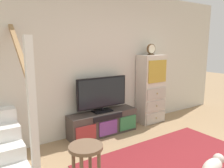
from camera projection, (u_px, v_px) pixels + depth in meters
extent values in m
cube|color=beige|center=(109.00, 62.00, 4.31)|extent=(6.40, 0.12, 2.70)
cube|color=maroon|center=(181.00, 167.00, 3.03)|extent=(2.60, 1.80, 0.01)
cube|color=#423833|center=(103.00, 123.00, 4.14)|extent=(1.36, 0.36, 0.44)
cube|color=maroon|center=(86.00, 133.00, 3.74)|extent=(0.38, 0.02, 0.27)
cube|color=#70387F|center=(108.00, 128.00, 3.99)|extent=(0.38, 0.02, 0.27)
cube|color=#337042|center=(128.00, 123.00, 4.23)|extent=(0.38, 0.02, 0.27)
cube|color=black|center=(108.00, 117.00, 3.95)|extent=(0.61, 0.02, 0.09)
cube|color=black|center=(102.00, 111.00, 4.11)|extent=(0.36, 0.22, 0.02)
cylinder|color=black|center=(102.00, 109.00, 4.11)|extent=(0.05, 0.05, 0.06)
cube|color=black|center=(102.00, 92.00, 4.05)|extent=(1.03, 0.05, 0.57)
cube|color=black|center=(103.00, 93.00, 4.03)|extent=(0.98, 0.01, 0.52)
cube|color=beige|center=(151.00, 89.00, 4.72)|extent=(0.58, 0.34, 1.47)
cube|color=#ADA497|center=(156.00, 118.00, 4.68)|extent=(0.53, 0.02, 0.23)
sphere|color=olive|center=(156.00, 118.00, 4.67)|extent=(0.03, 0.03, 0.03)
cube|color=#ADA497|center=(156.00, 106.00, 4.63)|extent=(0.53, 0.02, 0.23)
sphere|color=olive|center=(157.00, 106.00, 4.62)|extent=(0.03, 0.03, 0.03)
cube|color=#ADA497|center=(157.00, 93.00, 4.59)|extent=(0.53, 0.02, 0.23)
sphere|color=olive|center=(157.00, 94.00, 4.57)|extent=(0.03, 0.03, 0.03)
cube|color=#B79333|center=(158.00, 71.00, 4.50)|extent=(0.49, 0.02, 0.46)
cube|color=#4C3823|center=(151.00, 54.00, 4.54)|extent=(0.12, 0.08, 0.02)
cylinder|color=brown|center=(151.00, 49.00, 4.52)|extent=(0.21, 0.04, 0.21)
cylinder|color=beige|center=(152.00, 49.00, 4.50)|extent=(0.18, 0.01, 0.18)
cube|color=white|center=(33.00, 113.00, 2.57)|extent=(0.09, 0.09, 1.80)
cube|color=#9E7547|center=(17.00, 44.00, 2.96)|extent=(0.06, 1.33, 0.99)
cylinder|color=brown|center=(86.00, 147.00, 2.13)|extent=(0.34, 0.34, 0.03)
ellipsoid|color=beige|center=(212.00, 168.00, 2.83)|extent=(0.47, 0.28, 0.22)
sphere|color=beige|center=(219.00, 159.00, 2.97)|extent=(0.15, 0.15, 0.15)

